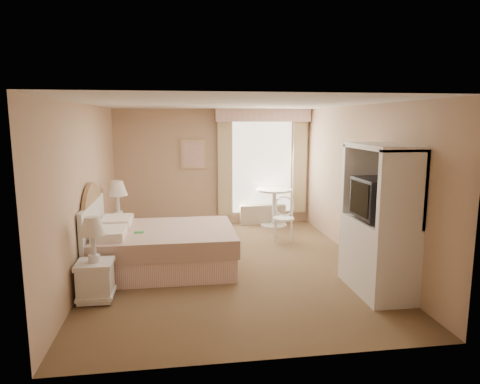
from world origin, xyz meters
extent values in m
cube|color=brown|center=(0.00, 0.00, 0.00)|extent=(4.20, 5.50, 0.01)
cube|color=silver|center=(0.00, 0.00, 2.50)|extent=(4.20, 5.50, 0.01)
cube|color=tan|center=(0.00, 2.75, 1.25)|extent=(4.20, 0.01, 2.50)
cube|color=tan|center=(0.00, -2.75, 1.25)|extent=(4.20, 0.01, 2.50)
cube|color=tan|center=(-2.10, 0.00, 1.25)|extent=(0.01, 5.50, 2.50)
cube|color=tan|center=(2.10, 0.00, 1.25)|extent=(0.01, 5.50, 2.50)
cube|color=white|center=(1.05, 2.72, 1.25)|extent=(1.30, 0.02, 2.00)
cube|color=tan|center=(0.22, 2.67, 1.25)|extent=(0.30, 0.08, 2.05)
cube|color=tan|center=(1.88, 2.67, 1.25)|extent=(0.30, 0.08, 2.05)
cube|color=#D9918D|center=(1.05, 2.63, 2.37)|extent=(2.05, 0.20, 0.28)
cube|color=beige|center=(1.05, 2.63, 0.21)|extent=(1.00, 0.22, 0.42)
cube|color=tan|center=(-0.45, 2.72, 1.55)|extent=(0.52, 0.03, 0.62)
cube|color=beige|center=(-0.45, 2.70, 1.55)|extent=(0.42, 0.02, 0.52)
cube|color=#D9918D|center=(-1.00, -0.01, 0.17)|extent=(2.04, 1.55, 0.35)
cube|color=beige|center=(-1.00, -0.01, 0.49)|extent=(2.10, 1.61, 0.27)
cube|color=white|center=(-1.76, -0.38, 0.68)|extent=(0.44, 0.60, 0.14)
cube|color=white|center=(-1.76, 0.36, 0.68)|extent=(0.44, 0.60, 0.14)
cube|color=green|center=(-1.37, -0.16, 0.63)|extent=(0.14, 0.10, 0.01)
cube|color=silver|center=(-2.05, -0.01, 0.53)|extent=(0.06, 1.65, 1.07)
cylinder|color=#977650|center=(-2.05, -0.01, 0.63)|extent=(0.05, 1.46, 1.46)
cube|color=white|center=(-1.84, -1.10, 0.24)|extent=(0.41, 0.41, 0.44)
cube|color=white|center=(-1.84, -1.10, 0.49)|extent=(0.44, 0.44, 0.05)
cube|color=white|center=(-1.84, -1.10, 0.09)|extent=(0.44, 0.44, 0.04)
cylinder|color=silver|center=(-1.84, -1.10, 0.56)|extent=(0.14, 0.14, 0.09)
cylinder|color=silver|center=(-1.84, -1.10, 0.73)|extent=(0.06, 0.06, 0.35)
cone|color=silver|center=(-1.84, -1.10, 0.97)|extent=(0.32, 0.32, 0.23)
cube|color=white|center=(-1.84, 1.17, 0.27)|extent=(0.46, 0.46, 0.50)
cube|color=white|center=(-1.84, 1.17, 0.54)|extent=(0.50, 0.50, 0.06)
cube|color=white|center=(-1.84, 1.17, 0.10)|extent=(0.50, 0.50, 0.05)
cylinder|color=silver|center=(-1.84, 1.17, 0.62)|extent=(0.16, 0.16, 0.10)
cylinder|color=silver|center=(-1.84, 1.17, 0.82)|extent=(0.07, 0.07, 0.40)
cone|color=silver|center=(-1.84, 1.17, 1.09)|extent=(0.36, 0.36, 0.26)
cylinder|color=silver|center=(1.26, 2.40, 0.02)|extent=(0.57, 0.57, 0.03)
cylinder|color=silver|center=(1.26, 2.40, 0.40)|extent=(0.09, 0.09, 0.76)
cylinder|color=white|center=(1.26, 2.40, 0.79)|extent=(0.76, 0.76, 0.04)
cylinder|color=silver|center=(1.00, 1.21, 0.20)|extent=(0.03, 0.03, 0.40)
cylinder|color=silver|center=(1.29, 1.11, 0.20)|extent=(0.03, 0.03, 0.40)
cylinder|color=silver|center=(1.10, 1.50, 0.20)|extent=(0.03, 0.03, 0.40)
cylinder|color=silver|center=(1.39, 1.40, 0.20)|extent=(0.03, 0.03, 0.40)
cylinder|color=white|center=(1.20, 1.31, 0.41)|extent=(0.50, 0.50, 0.04)
torus|color=silver|center=(1.23, 1.43, 0.63)|extent=(0.40, 0.21, 0.39)
cylinder|color=silver|center=(1.10, 1.50, 0.58)|extent=(0.03, 0.03, 0.36)
cylinder|color=silver|center=(1.39, 1.40, 0.58)|extent=(0.03, 0.03, 0.36)
cube|color=white|center=(1.81, -1.31, 0.48)|extent=(0.59, 1.18, 0.97)
cube|color=white|center=(1.81, -1.86, 1.45)|extent=(0.59, 0.09, 0.97)
cube|color=white|center=(1.81, -0.76, 1.45)|extent=(0.59, 0.09, 0.97)
cube|color=white|center=(1.81, -1.31, 1.93)|extent=(0.59, 1.18, 0.06)
cube|color=white|center=(2.08, -1.31, 1.45)|extent=(0.04, 1.18, 0.97)
cube|color=black|center=(1.78, -1.31, 1.27)|extent=(0.51, 0.64, 0.51)
cube|color=black|center=(1.53, -1.31, 1.27)|extent=(0.02, 0.54, 0.43)
camera|label=1|loc=(-0.78, -6.43, 2.26)|focal=32.00mm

